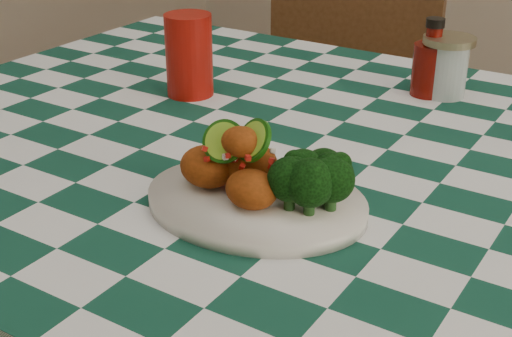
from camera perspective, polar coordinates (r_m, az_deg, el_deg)
The scene contains 7 objects.
plate at distance 0.88m, azimuth -0.00°, elevation -2.70°, with size 0.28×0.22×0.02m, color silver, non-canonical shape.
fried_chicken_pile at distance 0.87m, azimuth -0.89°, elevation 0.65°, with size 0.14×0.10×0.09m, color #973A0E, non-canonical shape.
broccoli_side at distance 0.84m, azimuth 4.83°, elevation -1.12°, with size 0.09×0.09×0.07m, color black, non-canonical shape.
red_tumbler at distance 1.25m, azimuth -5.38°, elevation 9.01°, with size 0.08×0.08×0.14m, color #9A1008.
ketchup_bottle at distance 1.29m, azimuth 13.88°, elevation 8.64°, with size 0.06×0.06×0.14m, color #610B04, non-canonical shape.
mason_jar at distance 1.29m, azimuth 14.99°, elevation 7.87°, with size 0.09×0.09×0.11m, color #B2BCBA, non-canonical shape.
wooden_chair_left at distance 1.86m, azimuth 5.54°, elevation 3.36°, with size 0.47×0.49×1.03m, color #472814, non-canonical shape.
Camera 1 is at (0.35, -0.85, 1.21)m, focal length 50.00 mm.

